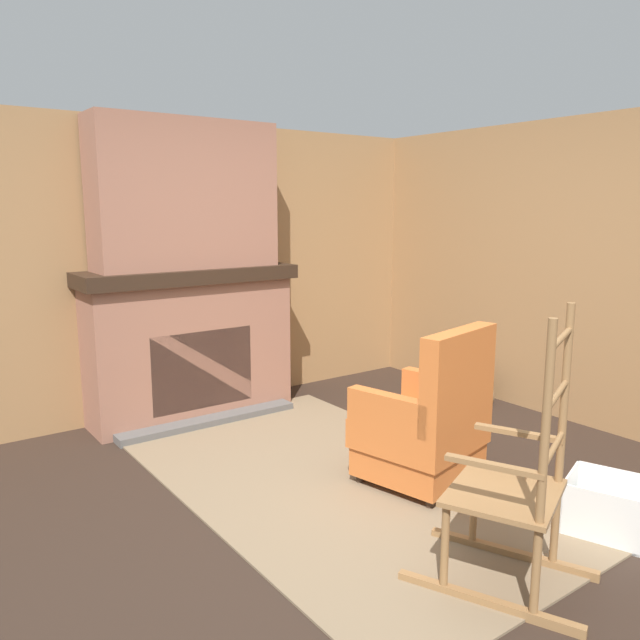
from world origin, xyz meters
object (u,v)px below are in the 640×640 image
at_px(rocking_chair, 514,495).
at_px(firewood_stack, 457,388).
at_px(armchair, 426,427).
at_px(oil_lamp_vase, 129,260).
at_px(storage_case, 235,255).
at_px(laundry_basket, 614,508).

distance_m(rocking_chair, firewood_stack, 2.70).
relative_size(armchair, oil_lamp_vase, 4.43).
relative_size(oil_lamp_vase, storage_case, 0.82).
height_order(laundry_basket, oil_lamp_vase, oil_lamp_vase).
height_order(armchair, firewood_stack, armchair).
distance_m(laundry_basket, oil_lamp_vase, 3.59).
relative_size(rocking_chair, oil_lamp_vase, 5.68).
relative_size(armchair, rocking_chair, 0.78).
relative_size(rocking_chair, laundry_basket, 2.30).
bearing_deg(armchair, laundry_basket, -173.11).
xyz_separation_m(rocking_chair, firewood_stack, (-1.96, 1.84, -0.29)).
bearing_deg(armchair, firewood_stack, -67.35).
xyz_separation_m(rocking_chair, laundry_basket, (0.04, 0.81, -0.29)).
bearing_deg(oil_lamp_vase, storage_case, 89.99).
height_order(armchair, storage_case, storage_case).
relative_size(firewood_stack, laundry_basket, 1.00).
bearing_deg(oil_lamp_vase, firewood_stack, 66.03).
xyz_separation_m(armchair, oil_lamp_vase, (-2.08, -1.06, 0.93)).
distance_m(armchair, storage_case, 2.28).
bearing_deg(laundry_basket, storage_case, -170.31).
bearing_deg(armchair, storage_case, -8.18).
distance_m(rocking_chair, oil_lamp_vase, 3.23).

